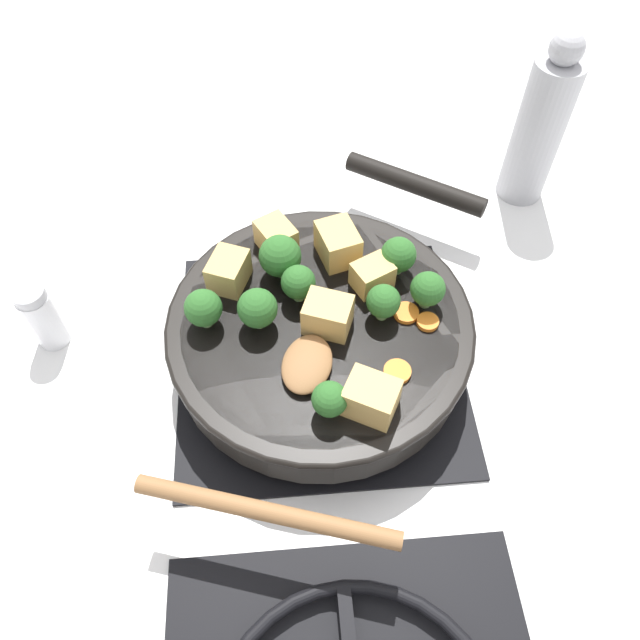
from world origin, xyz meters
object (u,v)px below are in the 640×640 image
at_px(wooden_spoon, 286,441).
at_px(salt_shaker, 42,316).
at_px(pepper_mill, 540,127).
at_px(skillet_pan, 321,330).

bearing_deg(wooden_spoon, salt_shaker, -35.85).
xyz_separation_m(pepper_mill, salt_shaker, (0.59, 0.20, -0.06)).
height_order(skillet_pan, pepper_mill, pepper_mill).
bearing_deg(skillet_pan, pepper_mill, -139.82).
xyz_separation_m(skillet_pan, salt_shaker, (0.30, -0.05, -0.01)).
relative_size(skillet_pan, salt_shaker, 4.88).
bearing_deg(wooden_spoon, pepper_mill, -131.17).
bearing_deg(skillet_pan, wooden_spoon, 72.57).
distance_m(pepper_mill, salt_shaker, 0.63).
height_order(wooden_spoon, pepper_mill, pepper_mill).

